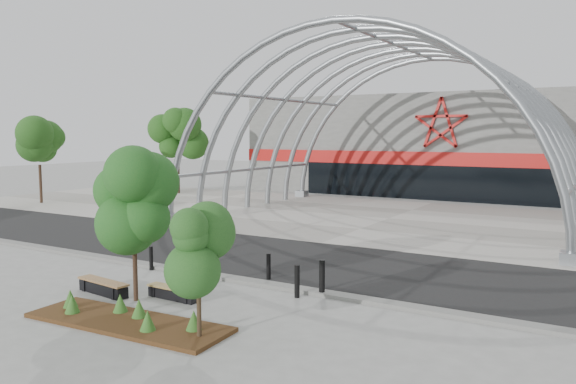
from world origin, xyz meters
The scene contains 18 objects.
ground centered at (0.00, 0.00, 0.00)m, with size 140.00×140.00×0.00m, color gray.
road centered at (0.00, 3.50, 0.01)m, with size 140.00×7.00×0.02m, color black.
forecourt centered at (0.00, 15.50, 0.02)m, with size 60.00×17.00×0.04m, color gray.
kerb centered at (0.00, -0.25, 0.06)m, with size 60.00×0.50×0.12m, color slate.
arena_building centered at (0.00, 33.45, 3.99)m, with size 34.00×15.24×8.00m.
vault_canopy centered at (0.00, 15.50, 0.02)m, with size 20.80×15.80×20.36m.
planting_bed centered at (0.52, -5.16, 0.14)m, with size 5.79×2.06×0.60m.
street_tree_0 centered at (-0.75, -3.56, 3.05)m, with size 1.86×1.86×4.25m.
street_tree_1 centered at (2.95, -5.13, 2.34)m, with size 1.38×1.38×3.26m.
bench_0 centered at (-2.13, -3.58, 0.21)m, with size 2.08×0.68×0.43m.
bench_1 centered at (0.09, -2.90, 0.18)m, with size 1.78×0.44×0.37m.
bollard_0 centered at (-2.25, 0.63, 0.46)m, with size 0.15×0.15×0.92m, color black.
bollard_1 centered at (-3.05, -0.57, 0.43)m, with size 0.14×0.14×0.87m, color black.
bollard_2 centered at (1.34, 0.45, 0.45)m, with size 0.14×0.14×0.90m, color black.
bollard_3 centered at (3.75, -0.31, 0.56)m, with size 0.18×0.18×1.11m, color black.
bollard_4 centered at (3.19, -0.86, 0.50)m, with size 0.16×0.16×1.00m, color black.
bg_tree_0 centered at (-20.00, 20.00, 4.64)m, with size 3.00×3.00×6.45m.
bg_tree_2 centered at (-24.00, 10.00, 3.86)m, with size 2.55×2.55×5.38m.
Camera 1 is at (11.36, -15.19, 4.90)m, focal length 35.00 mm.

